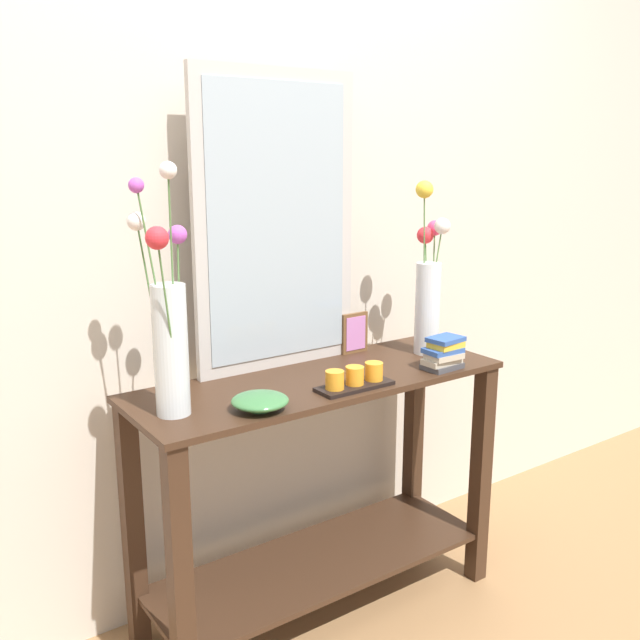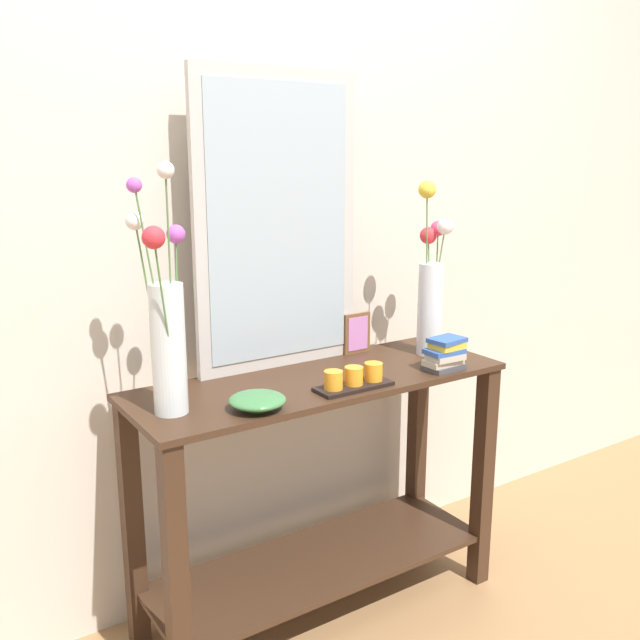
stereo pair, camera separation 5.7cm
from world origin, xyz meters
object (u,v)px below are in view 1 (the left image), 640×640
vase_right (428,287)px  decorative_bowl (260,401)px  candle_tray (355,379)px  tall_vase_left (169,330)px  book_stack (444,354)px  picture_frame_small (355,333)px  mirror_leaning (277,223)px  console_table (320,476)px

vase_right → decorative_bowl: vase_right is taller
decorative_bowl → candle_tray: bearing=-0.3°
tall_vase_left → book_stack: bearing=-7.8°
picture_frame_small → mirror_leaning: bearing=176.6°
vase_right → candle_tray: size_ratio=2.46×
decorative_bowl → book_stack: book_stack is taller
tall_vase_left → vase_right: 0.99m
tall_vase_left → candle_tray: bearing=-11.5°
book_stack → console_table: bearing=158.0°
decorative_bowl → book_stack: (0.68, -0.01, 0.03)m
decorative_bowl → book_stack: size_ratio=1.18×
vase_right → candle_tray: 0.52m
candle_tray → decorative_bowl: 0.33m
picture_frame_small → tall_vase_left: bearing=-165.7°
book_stack → vase_right: bearing=62.8°
console_table → candle_tray: (0.03, -0.14, 0.36)m
mirror_leaning → picture_frame_small: size_ratio=6.59×
console_table → mirror_leaning: (-0.04, 0.18, 0.81)m
vase_right → book_stack: vase_right is taller
console_table → picture_frame_small: bearing=31.9°
tall_vase_left → candle_tray: size_ratio=2.74×
mirror_leaning → vase_right: bearing=-17.1°
picture_frame_small → candle_tray: bearing=-127.6°
tall_vase_left → decorative_bowl: tall_vase_left is taller
book_stack → decorative_bowl: bearing=178.8°
mirror_leaning → book_stack: bearing=-38.5°
vase_right → picture_frame_small: (-0.21, 0.14, -0.16)m
tall_vase_left → vase_right: size_ratio=1.12×
candle_tray → book_stack: bearing=-2.1°
picture_frame_small → book_stack: size_ratio=1.06×
tall_vase_left → candle_tray: (0.54, -0.11, -0.21)m
mirror_leaning → picture_frame_small: mirror_leaning is taller
tall_vase_left → picture_frame_small: tall_vase_left is taller
mirror_leaning → picture_frame_small: 0.50m
console_table → mirror_leaning: size_ratio=1.29×
tall_vase_left → book_stack: size_ratio=4.94×
vase_right → picture_frame_small: size_ratio=4.19×
picture_frame_small → console_table: bearing=-148.1°
console_table → vase_right: 0.74m
tall_vase_left → decorative_bowl: bearing=-27.2°
console_table → book_stack: (0.38, -0.16, 0.39)m
tall_vase_left → vase_right: tall_vase_left is taller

